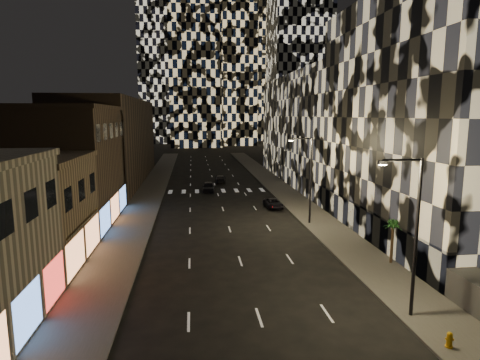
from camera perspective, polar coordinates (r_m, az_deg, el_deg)
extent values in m
cube|color=#47443F|center=(61.43, -12.68, -1.65)|extent=(4.00, 120.00, 0.15)
cube|color=#47443F|center=(62.60, 5.85, -1.27)|extent=(4.00, 120.00, 0.15)
cube|color=#4C4C47|center=(61.24, -10.72, -1.62)|extent=(0.20, 120.00, 0.15)
cube|color=#4C4C47|center=(62.17, 3.96, -1.32)|extent=(0.20, 120.00, 0.15)
cube|color=#786148|center=(34.60, -29.48, -4.38)|extent=(10.00, 10.00, 8.00)
cube|color=#453527|center=(45.86, -23.75, 1.65)|extent=(10.00, 15.00, 12.00)
cube|color=#453527|center=(71.44, -17.69, 5.24)|extent=(10.00, 40.00, 14.00)
cube|color=#232326|center=(41.84, 27.80, 7.60)|extent=(16.00, 25.00, 22.00)
cube|color=#383838|center=(39.30, 17.41, -5.83)|extent=(0.60, 25.00, 3.00)
cube|color=#232326|center=(71.12, 12.67, 7.05)|extent=(16.00, 40.00, 18.00)
cube|color=black|center=(154.97, 8.53, 23.54)|extent=(20.00, 20.00, 100.00)
cube|color=black|center=(154.32, -6.55, 22.68)|extent=(18.00, 18.00, 95.00)
cylinder|color=black|center=(24.42, 23.76, -7.67)|extent=(0.20, 0.20, 9.00)
cylinder|color=black|center=(23.04, 22.11, 2.64)|extent=(2.20, 0.14, 0.14)
cube|color=black|center=(22.54, 19.64, 2.35)|extent=(0.50, 0.25, 0.18)
cube|color=#FFEAB2|center=(22.55, 19.62, 2.05)|extent=(0.35, 0.18, 0.06)
cylinder|color=black|center=(42.40, 10.01, -0.11)|extent=(0.20, 0.20, 9.00)
cylinder|color=black|center=(41.62, 8.72, 5.85)|extent=(2.20, 0.14, 0.14)
cube|color=black|center=(41.34, 7.24, 5.70)|extent=(0.50, 0.25, 0.18)
cube|color=#FFEAB2|center=(41.35, 7.24, 5.53)|extent=(0.35, 0.18, 0.06)
imported|color=black|center=(60.43, -4.50, -0.98)|extent=(2.04, 4.49, 1.50)
imported|color=black|center=(68.61, -2.82, 0.15)|extent=(1.98, 4.34, 1.23)
imported|color=black|center=(50.04, 4.77, -3.34)|extent=(2.09, 4.14, 1.12)
cylinder|color=#E1A00C|center=(23.54, 27.61, -19.63)|extent=(0.27, 0.27, 0.62)
sphere|color=#E1A00C|center=(23.38, 27.68, -18.89)|extent=(0.27, 0.27, 0.27)
cylinder|color=#E1A00C|center=(23.49, 27.63, -19.41)|extent=(0.39, 0.21, 0.12)
cylinder|color=#E1A00C|center=(23.67, 27.56, -20.23)|extent=(0.37, 0.37, 0.06)
cylinder|color=#47331E|center=(33.28, 20.80, -8.55)|extent=(0.22, 0.22, 2.91)
sphere|color=#1A4819|center=(32.85, 20.96, -5.90)|extent=(0.64, 0.64, 0.64)
cone|color=#1A4819|center=(32.92, 21.33, -5.97)|extent=(1.29, 0.52, 0.77)
cone|color=#1A4819|center=(33.06, 21.11, -5.89)|extent=(1.14, 0.99, 0.77)
cone|color=#1A4819|center=(33.05, 20.77, -5.87)|extent=(0.26, 1.26, 0.77)
cone|color=#1A4819|center=(32.90, 20.56, -5.93)|extent=(1.15, 0.98, 0.77)
cone|color=#1A4819|center=(32.71, 20.65, -6.02)|extent=(1.29, 0.54, 0.77)
cone|color=#1A4819|center=(32.64, 20.97, -6.07)|extent=(0.77, 1.25, 0.77)
cone|color=#1A4819|center=(32.73, 21.27, -6.05)|extent=(0.78, 1.25, 0.77)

